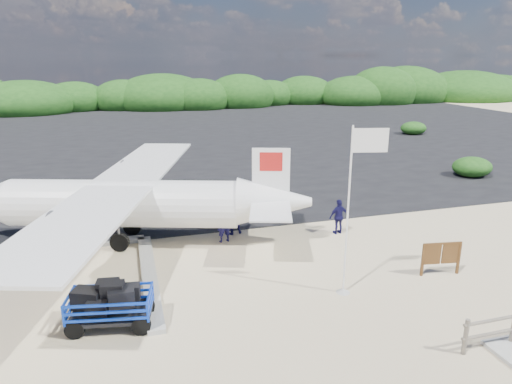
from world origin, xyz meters
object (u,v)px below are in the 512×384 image
crew_c (339,217)px  signboard (439,274)px  crew_a (224,223)px  baggage_cart (113,326)px  crew_b (232,214)px  aircraft_large (361,151)px  flagpole (343,292)px

crew_c → signboard: bearing=105.7°
crew_a → crew_c: crew_a is taller
baggage_cart → signboard: 10.95m
crew_b → aircraft_large: bearing=-145.0°
signboard → crew_c: bearing=119.4°
flagpole → crew_c: (2.11, 4.72, 0.76)m
crew_a → signboard: bearing=129.6°
baggage_cart → crew_a: bearing=60.1°
baggage_cart → crew_b: size_ratio=1.38×
flagpole → crew_a: flagpole is taller
flagpole → signboard: flagpole is taller
crew_b → aircraft_large: size_ratio=0.11×
flagpole → crew_a: (-2.81, 5.18, 0.84)m
crew_a → crew_c: bearing=161.1°
flagpole → signboard: size_ratio=3.62×
signboard → crew_c: size_ratio=0.98×
signboard → crew_b: crew_b is taller
baggage_cart → aircraft_large: bearing=57.4°
flagpole → crew_c: flagpole is taller
crew_a → flagpole: bearing=105.0°
baggage_cart → aircraft_large: aircraft_large is taller
crew_a → aircraft_large: 21.00m
crew_b → crew_c: bearing=153.4°
crew_b → aircraft_large: aircraft_large is taller
signboard → crew_a: bearing=151.9°
crew_a → crew_b: crew_b is taller
baggage_cart → signboard: size_ratio=1.65×
crew_a → crew_b: 0.96m
flagpole → signboard: bearing=3.2°
aircraft_large → crew_c: bearing=76.1°
crew_c → flagpole: bearing=61.0°
signboard → crew_c: crew_c is taller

